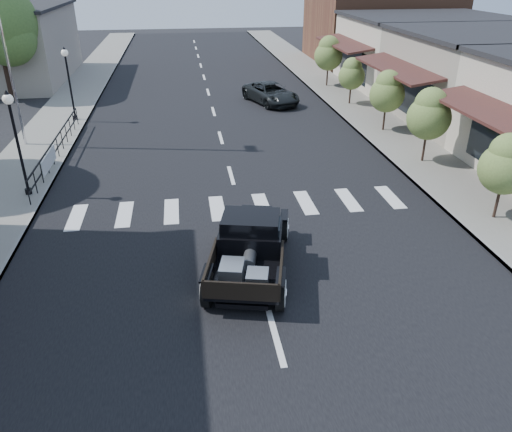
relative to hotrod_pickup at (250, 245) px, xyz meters
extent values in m
plane|color=black|center=(0.20, 0.10, -0.83)|extent=(120.00, 120.00, 0.00)
cube|color=black|center=(0.20, 15.10, -0.82)|extent=(14.00, 80.00, 0.02)
cube|color=gray|center=(-8.30, 15.10, -0.76)|extent=(3.00, 80.00, 0.15)
cube|color=gray|center=(8.70, 15.10, -0.76)|extent=(3.00, 80.00, 0.15)
cube|color=gray|center=(15.20, 13.10, 1.42)|extent=(10.00, 9.00, 4.50)
cube|color=beige|center=(15.20, 22.10, 1.42)|extent=(10.00, 9.00, 4.50)
cube|color=brown|center=(15.70, 32.10, 2.67)|extent=(11.00, 10.00, 7.00)
imported|color=black|center=(3.85, 18.53, -0.21)|extent=(3.41, 4.88, 1.24)
camera|label=1|loc=(-1.59, -11.75, 6.88)|focal=35.00mm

